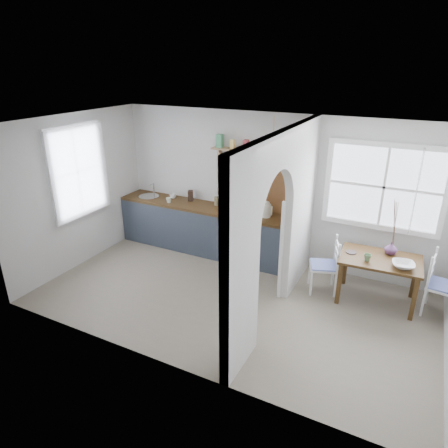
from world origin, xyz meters
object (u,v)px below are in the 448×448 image
at_px(dining_table, 377,280).
at_px(chair_left, 324,265).
at_px(chair_right, 444,286).
at_px(vase, 391,248).
at_px(kettle, 266,209).

distance_m(dining_table, chair_left, 0.80).
xyz_separation_m(chair_left, chair_right, (1.66, 0.11, 0.02)).
bearing_deg(chair_left, dining_table, 76.32).
distance_m(chair_left, vase, 1.01).
bearing_deg(kettle, dining_table, -14.92).
height_order(dining_table, chair_left, chair_left).
distance_m(chair_left, kettle, 1.35).
relative_size(chair_left, kettle, 3.35).
bearing_deg(dining_table, kettle, 167.10).
height_order(dining_table, vase, vase).
xyz_separation_m(dining_table, chair_right, (0.86, 0.03, 0.11)).
height_order(chair_left, chair_right, chair_right).
xyz_separation_m(chair_right, vase, (-0.76, 0.18, 0.33)).
bearing_deg(chair_right, dining_table, 100.06).
relative_size(chair_right, vase, 4.95).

